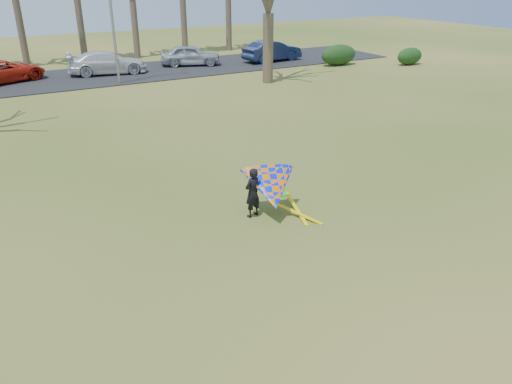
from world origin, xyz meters
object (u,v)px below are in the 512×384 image
car_2 (4,71)px  streetlight (113,5)px  car_3 (107,63)px  kite_flyer (270,188)px  car_4 (190,55)px  car_5 (272,51)px

car_2 → streetlight: bearing=-145.1°
car_2 → car_3: car_3 is taller
car_2 → kite_flyer: bearing=168.1°
streetlight → kite_flyer: (-1.41, -19.47, -3.63)m
car_4 → kite_flyer: 24.16m
streetlight → car_3: bearing=89.0°
car_2 → car_5: bearing=-118.1°
streetlight → car_5: 12.68m
streetlight → car_3: (0.05, 3.28, -3.69)m
car_2 → kite_flyer: (4.59, -23.22, 0.13)m
streetlight → car_5: bearing=10.4°
car_5 → kite_flyer: 25.44m
car_3 → car_4: car_3 is taller
streetlight → car_5: (11.94, 2.18, -3.66)m
car_2 → car_5: car_5 is taller
streetlight → car_2: 8.01m
car_4 → kite_flyer: kite_flyer is taller
car_2 → car_4: 11.98m
car_4 → car_5: (5.96, -1.34, 0.03)m
car_2 → car_4: (11.98, -0.22, 0.06)m
car_3 → kite_flyer: (-1.47, -22.75, 0.06)m
car_4 → kite_flyer: bearing=-176.9°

